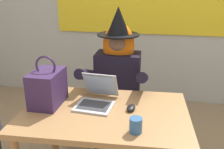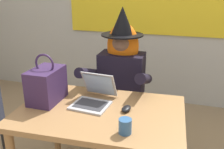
{
  "view_description": "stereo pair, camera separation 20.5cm",
  "coord_description": "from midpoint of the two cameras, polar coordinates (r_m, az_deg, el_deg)",
  "views": [
    {
      "loc": [
        0.23,
        -1.45,
        1.58
      ],
      "look_at": [
        -0.14,
        0.45,
        0.88
      ],
      "focal_mm": 40.18,
      "sensor_mm": 36.0,
      "label": 1
    },
    {
      "loc": [
        0.43,
        -1.4,
        1.58
      ],
      "look_at": [
        -0.14,
        0.45,
        0.88
      ],
      "focal_mm": 40.18,
      "sensor_mm": 36.0,
      "label": 2
    }
  ],
  "objects": [
    {
      "name": "laptop",
      "position": [
        1.9,
        -1.05,
        -5.17
      ],
      "size": [
        0.29,
        0.35,
        0.22
      ],
      "rotation": [
        0.0,
        0.0,
        -0.08
      ],
      "color": "#B7B7BC",
      "rests_on": "desk_main"
    },
    {
      "name": "desk_main",
      "position": [
        1.86,
        0.45,
        -10.8
      ],
      "size": [
        1.23,
        0.84,
        0.73
      ],
      "rotation": [
        0.0,
        0.0,
        0.06
      ],
      "color": "#A37547",
      "rests_on": "ground"
    },
    {
      "name": "handbag",
      "position": [
        1.94,
        -11.8,
        -2.35
      ],
      "size": [
        0.2,
        0.3,
        0.38
      ],
      "rotation": [
        0.0,
        0.0,
        0.21
      ],
      "color": "#38234C",
      "rests_on": "desk_main"
    },
    {
      "name": "computer_mouse",
      "position": [
        1.81,
        6.55,
        -7.81
      ],
      "size": [
        0.07,
        0.11,
        0.03
      ],
      "primitive_type": "ellipsoid",
      "rotation": [
        0.0,
        0.0,
        -0.13
      ],
      "color": "black",
      "rests_on": "desk_main"
    },
    {
      "name": "chair_at_desk",
      "position": [
        2.57,
        4.74,
        -4.94
      ],
      "size": [
        0.43,
        0.43,
        0.9
      ],
      "rotation": [
        0.0,
        0.0,
        -1.54
      ],
      "color": "#2D3347",
      "rests_on": "ground"
    },
    {
      "name": "coffee_mug",
      "position": [
        1.55,
        6.88,
        -11.7
      ],
      "size": [
        0.08,
        0.08,
        0.09
      ],
      "primitive_type": "cylinder",
      "color": "#336099",
      "rests_on": "desk_main"
    },
    {
      "name": "person_costumed",
      "position": [
        2.35,
        4.37,
        -0.0
      ],
      "size": [
        0.6,
        0.66,
        1.4
      ],
      "rotation": [
        0.0,
        0.0,
        -1.55
      ],
      "color": "black",
      "rests_on": "ground"
    },
    {
      "name": "wall_back_bulletin",
      "position": [
        3.43,
        12.1,
        15.49
      ],
      "size": [
        5.73,
        2.06,
        2.66
      ],
      "color": "#B2B2AD",
      "rests_on": "ground"
    }
  ]
}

